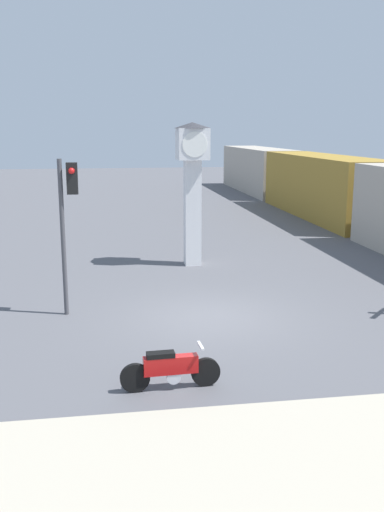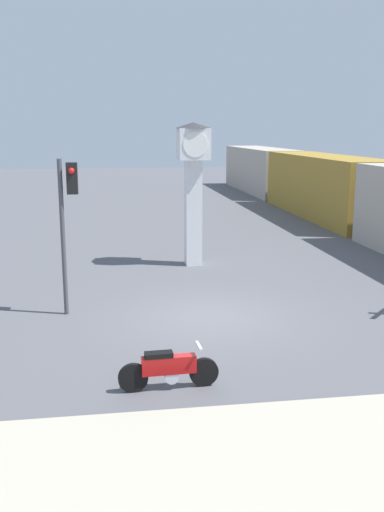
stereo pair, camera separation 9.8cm
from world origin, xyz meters
name	(u,v)px [view 1 (the left image)]	position (x,y,z in m)	size (l,w,h in m)	color
ground_plane	(209,317)	(0.00, 0.00, 0.00)	(120.00, 120.00, 0.00)	#56565B
motorcycle	(170,369)	(-1.51, -4.06, 0.41)	(1.92, 0.42, 0.85)	black
clock_tower	(192,172)	(0.49, 5.97, 3.35)	(1.30, 1.30, 5.06)	white
freight_train	(322,186)	(9.56, 16.57, 1.70)	(2.80, 40.16, 3.40)	#ADA393
traffic_light	(67,209)	(-3.57, 0.82, 2.83)	(0.50, 0.35, 4.10)	#47474C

